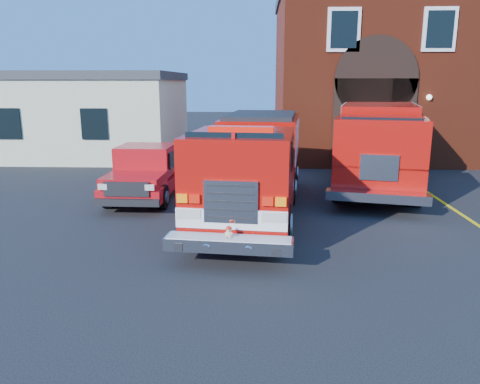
{
  "coord_description": "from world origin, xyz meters",
  "views": [
    {
      "loc": [
        0.43,
        -12.01,
        3.86
      ],
      "look_at": [
        0.0,
        -1.2,
        1.3
      ],
      "focal_mm": 35.0,
      "sensor_mm": 36.0,
      "label": 1
    }
  ],
  "objects_px": {
    "secondary_truck": "(378,142)",
    "pickup_truck": "(149,172)",
    "side_building": "(83,113)",
    "fire_engine": "(254,164)",
    "fire_station": "(420,74)"
  },
  "relations": [
    {
      "from": "side_building",
      "to": "fire_engine",
      "type": "height_order",
      "value": "side_building"
    },
    {
      "from": "fire_engine",
      "to": "secondary_truck",
      "type": "distance_m",
      "value": 6.21
    },
    {
      "from": "fire_station",
      "to": "pickup_truck",
      "type": "xyz_separation_m",
      "value": [
        -12.33,
        -10.3,
        -3.41
      ]
    },
    {
      "from": "fire_engine",
      "to": "pickup_truck",
      "type": "relative_size",
      "value": 1.72
    },
    {
      "from": "pickup_truck",
      "to": "secondary_truck",
      "type": "xyz_separation_m",
      "value": [
        8.31,
        2.22,
        0.79
      ]
    },
    {
      "from": "pickup_truck",
      "to": "secondary_truck",
      "type": "relative_size",
      "value": 0.57
    },
    {
      "from": "side_building",
      "to": "secondary_truck",
      "type": "bearing_deg",
      "value": -26.92
    },
    {
      "from": "side_building",
      "to": "fire_engine",
      "type": "bearing_deg",
      "value": -50.25
    },
    {
      "from": "secondary_truck",
      "to": "pickup_truck",
      "type": "bearing_deg",
      "value": -165.05
    },
    {
      "from": "secondary_truck",
      "to": "side_building",
      "type": "bearing_deg",
      "value": 153.08
    },
    {
      "from": "fire_station",
      "to": "pickup_truck",
      "type": "bearing_deg",
      "value": -140.12
    },
    {
      "from": "fire_station",
      "to": "secondary_truck",
      "type": "xyz_separation_m",
      "value": [
        -4.02,
        -8.08,
        -2.62
      ]
    },
    {
      "from": "fire_station",
      "to": "pickup_truck",
      "type": "height_order",
      "value": "fire_station"
    },
    {
      "from": "side_building",
      "to": "fire_engine",
      "type": "distance_m",
      "value": 14.57
    },
    {
      "from": "side_building",
      "to": "pickup_truck",
      "type": "xyz_separation_m",
      "value": [
        5.66,
        -9.31,
        -1.36
      ]
    }
  ]
}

